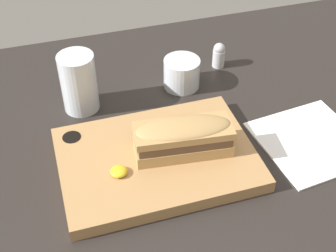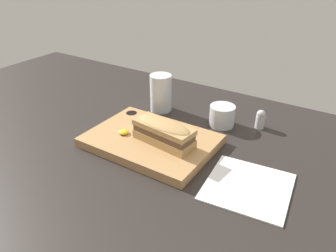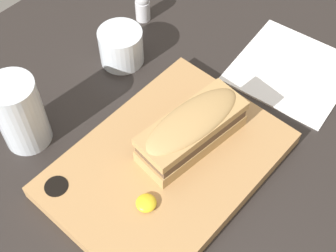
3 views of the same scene
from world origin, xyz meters
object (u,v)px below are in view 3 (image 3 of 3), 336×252
sandwich (190,127)px  water_glass (21,117)px  serving_board (167,164)px  napkin (292,70)px  wine_glass (121,47)px  salt_shaker (143,6)px

sandwich → water_glass: 26.15cm
serving_board → water_glass: (-10.48, 20.86, 4.22)cm
sandwich → napkin: bearing=-6.5°
wine_glass → serving_board: bearing=-119.0°
sandwich → salt_shaker: bearing=56.4°
serving_board → sandwich: (4.95, -0.25, 4.89)cm
serving_board → water_glass: water_glass is taller
serving_board → napkin: bearing=-5.9°
salt_shaker → water_glass: bearing=-169.7°
sandwich → water_glass: size_ratio=1.43×
sandwich → wine_glass: size_ratio=2.27×
sandwich → salt_shaker: size_ratio=2.99×
napkin → wine_glass: bearing=126.3°
water_glass → serving_board: bearing=-63.3°
sandwich → salt_shaker: sandwich is taller
water_glass → salt_shaker: (33.52, 6.10, -2.47)cm
wine_glass → sandwich: bearing=-108.1°
serving_board → sandwich: bearing=-2.9°
water_glass → wine_glass: water_glass is taller
sandwich → napkin: sandwich is taller
wine_glass → napkin: (18.51, -25.16, -2.94)cm
serving_board → salt_shaker: size_ratio=5.85×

